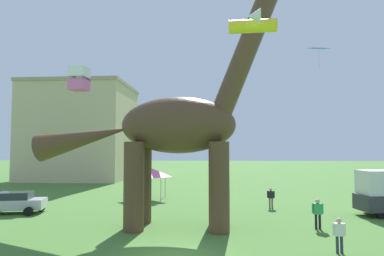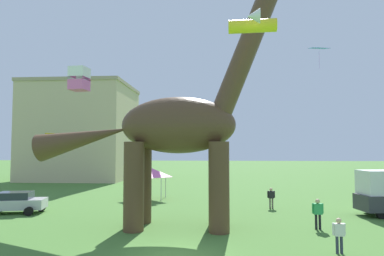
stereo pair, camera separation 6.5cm
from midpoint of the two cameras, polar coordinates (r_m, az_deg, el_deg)
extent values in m
cylinder|color=#513823|center=(22.05, 4.57, -9.10)|extent=(1.19, 1.19, 5.15)
cylinder|color=#513823|center=(19.78, 4.62, -9.75)|extent=(1.19, 1.19, 5.15)
cylinder|color=#513823|center=(22.56, -8.21, -8.95)|extent=(1.19, 1.19, 5.15)
cylinder|color=#513823|center=(20.35, -9.60, -9.53)|extent=(1.19, 1.19, 5.15)
ellipsoid|color=#513823|center=(20.98, -2.20, 0.49)|extent=(7.04, 3.03, 3.47)
cylinder|color=#513823|center=(22.06, 10.14, 15.08)|extent=(5.06, 1.30, 10.03)
cone|color=#513823|center=(22.38, -17.42, -1.64)|extent=(6.19, 1.73, 2.93)
cube|color=#B7B7BC|center=(28.86, -27.37, -11.19)|extent=(4.48, 2.63, 0.72)
cube|color=#232B35|center=(28.78, -27.34, -9.97)|extent=(2.55, 2.01, 0.52)
cylinder|color=black|center=(28.93, -23.77, -11.99)|extent=(0.65, 0.35, 0.62)
cylinder|color=black|center=(27.38, -25.55, -12.44)|extent=(0.65, 0.35, 0.62)
cylinder|color=black|center=(30.48, -29.04, -11.39)|extent=(0.65, 0.35, 0.62)
cylinder|color=black|center=(28.99, 27.37, -11.70)|extent=(0.83, 0.36, 0.80)
cylinder|color=black|center=(27.09, 29.15, -12.25)|extent=(0.83, 0.36, 0.80)
cylinder|color=#2D3347|center=(17.64, 23.16, -17.46)|extent=(0.13, 0.13, 0.79)
cylinder|color=#2D3347|center=(17.70, 23.78, -17.40)|extent=(0.13, 0.13, 0.79)
cube|color=silver|center=(17.52, 23.41, -15.30)|extent=(0.43, 0.26, 0.56)
sphere|color=tan|center=(17.44, 23.38, -14.01)|extent=(0.25, 0.25, 0.25)
cylinder|color=silver|center=(17.43, 22.62, -15.28)|extent=(0.10, 0.10, 0.53)
cylinder|color=silver|center=(17.59, 24.19, -15.14)|extent=(0.10, 0.10, 0.53)
cylinder|color=#6B6056|center=(28.45, 12.95, -12.15)|extent=(0.13, 0.13, 0.80)
cylinder|color=#6B6056|center=(28.48, 13.35, -12.14)|extent=(0.13, 0.13, 0.80)
cube|color=black|center=(28.37, 13.13, -10.77)|extent=(0.44, 0.27, 0.57)
sphere|color=tan|center=(28.32, 13.12, -9.95)|extent=(0.25, 0.25, 0.25)
cylinder|color=black|center=(28.33, 12.62, -10.73)|extent=(0.11, 0.11, 0.54)
cylinder|color=black|center=(28.40, 13.64, -10.70)|extent=(0.11, 0.11, 0.54)
cylinder|color=black|center=(22.08, 20.09, -14.49)|extent=(0.15, 0.15, 0.88)
cylinder|color=black|center=(22.14, 20.64, -14.45)|extent=(0.15, 0.15, 0.88)
cube|color=green|center=(21.98, 20.32, -12.54)|extent=(0.48, 0.29, 0.62)
sphere|color=tan|center=(21.91, 20.30, -11.38)|extent=(0.28, 0.28, 0.28)
cylinder|color=green|center=(21.90, 19.62, -12.51)|extent=(0.12, 0.12, 0.59)
cylinder|color=green|center=(22.05, 21.02, -12.42)|extent=(0.12, 0.12, 0.59)
cylinder|color=#B2B2B7|center=(33.85, -4.37, -9.71)|extent=(0.06, 0.06, 2.10)
cylinder|color=#B2B2B7|center=(31.20, -5.12, -10.25)|extent=(0.06, 0.06, 2.10)
cylinder|color=#B2B2B7|center=(34.36, -8.89, -9.59)|extent=(0.06, 0.06, 2.10)
cylinder|color=#B2B2B7|center=(31.75, -10.01, -10.09)|extent=(0.06, 0.06, 2.10)
pyramid|color=pink|center=(32.63, -7.08, -7.29)|extent=(3.15, 3.15, 0.90)
cylinder|color=yellow|center=(17.80, 10.15, 16.39)|extent=(2.37, 0.80, 0.65)
cone|color=white|center=(16.59, 10.35, 17.90)|extent=(0.63, 0.72, 0.69)
cube|color=#287AE5|center=(28.62, 20.49, 12.36)|extent=(1.55, 1.28, 0.24)
cylinder|color=purple|center=(28.39, 20.52, 10.63)|extent=(0.01, 0.01, 1.37)
cube|color=white|center=(21.31, -18.20, 8.57)|extent=(1.06, 1.06, 0.76)
cube|color=pink|center=(21.19, -18.24, 6.99)|extent=(1.06, 1.06, 0.76)
cube|color=orange|center=(36.03, -22.63, -0.96)|extent=(1.04, 0.98, 0.21)
cube|color=green|center=(37.16, -3.61, 1.04)|extent=(1.76, 1.79, 0.25)
cylinder|color=red|center=(37.10, -3.62, -0.41)|extent=(0.01, 0.01, 1.44)
cube|color=#CCB78E|center=(56.76, -17.82, -0.86)|extent=(14.95, 13.42, 14.32)
cube|color=tan|center=(57.55, -17.68, 6.53)|extent=(15.25, 13.68, 0.50)
camera|label=1|loc=(0.03, -89.91, -0.01)|focal=31.96mm
camera|label=2|loc=(0.03, 90.09, 0.01)|focal=31.96mm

